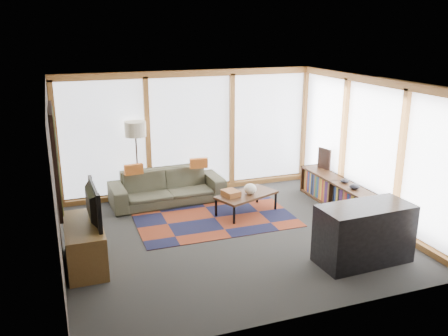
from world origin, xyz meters
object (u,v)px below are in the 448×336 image
object	(u,v)px
sofa	(167,187)
bar_counter	(364,234)
bookshelf	(338,194)
television	(88,204)
coffee_table	(246,203)
floor_lamp	(137,163)
tv_console	(85,245)

from	to	relation	value
sofa	bar_counter	bearing A→B (deg)	-59.75
bookshelf	television	xyz separation A→B (m)	(-4.76, -0.70, 0.66)
coffee_table	bookshelf	bearing A→B (deg)	-10.52
floor_lamp	tv_console	world-z (taller)	floor_lamp
floor_lamp	bookshelf	world-z (taller)	floor_lamp
television	bookshelf	bearing A→B (deg)	-83.71
floor_lamp	tv_console	bearing A→B (deg)	-117.44
sofa	bar_counter	distance (m)	4.12
sofa	tv_console	size ratio (longest dim) A/B	1.74
sofa	bookshelf	bearing A→B (deg)	-26.74
tv_console	bar_counter	distance (m)	4.19
bookshelf	tv_console	size ratio (longest dim) A/B	1.74
coffee_table	tv_console	bearing A→B (deg)	-160.60
coffee_table	tv_console	size ratio (longest dim) A/B	0.90
floor_lamp	coffee_table	bearing A→B (deg)	-34.78
bookshelf	bar_counter	bearing A→B (deg)	-113.21
bookshelf	bar_counter	size ratio (longest dim) A/B	1.59
coffee_table	bar_counter	world-z (taller)	bar_counter
floor_lamp	bookshelf	bearing A→B (deg)	-23.85
floor_lamp	television	size ratio (longest dim) A/B	1.66
sofa	tv_console	world-z (taller)	sofa
coffee_table	bookshelf	distance (m)	1.84
tv_console	bookshelf	bearing A→B (deg)	8.67
tv_console	television	size ratio (longest dim) A/B	1.29
coffee_table	tv_console	distance (m)	3.24
bookshelf	bar_counter	distance (m)	2.25
floor_lamp	bookshelf	size ratio (longest dim) A/B	0.74
floor_lamp	bookshelf	distance (m)	4.02
tv_console	bar_counter	bearing A→B (deg)	-18.40
coffee_table	television	bearing A→B (deg)	-160.71
sofa	coffee_table	world-z (taller)	sofa
television	coffee_table	bearing A→B (deg)	-72.78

